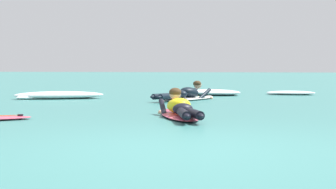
# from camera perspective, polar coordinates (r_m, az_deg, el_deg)

# --- Properties ---
(ground_plane) EXTENTS (120.00, 120.00, 0.00)m
(ground_plane) POSITION_cam_1_polar(r_m,az_deg,el_deg) (16.25, 7.46, -0.30)
(ground_plane) COLOR #387A75
(surfer_near) EXTENTS (1.23, 2.53, 0.54)m
(surfer_near) POSITION_cam_1_polar(r_m,az_deg,el_deg) (9.86, 1.19, -1.51)
(surfer_near) COLOR #E54C66
(surfer_near) RESTS_ON ground
(surfer_far) EXTENTS (1.47, 2.44, 0.55)m
(surfer_far) POSITION_cam_1_polar(r_m,az_deg,el_deg) (14.84, 1.79, -0.05)
(surfer_far) COLOR white
(surfer_far) RESTS_ON ground
(whitewater_front) EXTENTS (2.44, 1.51, 0.20)m
(whitewater_front) POSITION_cam_1_polar(r_m,az_deg,el_deg) (15.75, -10.62, -0.08)
(whitewater_front) COLOR white
(whitewater_front) RESTS_ON ground
(whitewater_mid_left) EXTENTS (1.47, 0.71, 0.12)m
(whitewater_mid_left) POSITION_cam_1_polar(r_m,az_deg,el_deg) (18.01, 11.96, 0.15)
(whitewater_mid_left) COLOR white
(whitewater_mid_left) RESTS_ON ground
(whitewater_back) EXTENTS (1.87, 1.41, 0.18)m
(whitewater_back) POSITION_cam_1_polar(r_m,az_deg,el_deg) (17.42, 4.44, 0.20)
(whitewater_back) COLOR white
(whitewater_back) RESTS_ON ground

